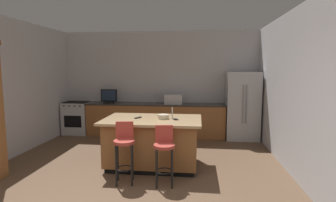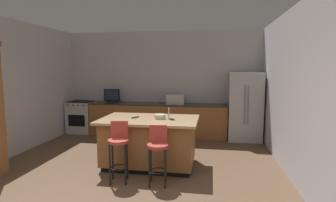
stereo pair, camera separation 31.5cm
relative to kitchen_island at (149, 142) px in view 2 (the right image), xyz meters
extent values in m
cube|color=#BCBCC1|center=(-0.26, 2.71, 0.98)|extent=(6.02, 0.12, 2.92)
cube|color=#BCBCC1|center=(-3.07, 0.30, 0.98)|extent=(0.12, 5.23, 2.92)
cube|color=#BCBCC1|center=(2.55, 0.30, 0.98)|extent=(0.12, 5.23, 2.92)
cube|color=brown|center=(-0.32, 2.33, -0.04)|extent=(3.81, 0.60, 0.87)
cube|color=#332D28|center=(-0.32, 2.33, 0.41)|extent=(3.83, 0.62, 0.04)
cube|color=black|center=(0.00, 0.00, -0.43)|extent=(1.60, 0.93, 0.09)
cube|color=brown|center=(0.00, 0.00, 0.01)|extent=(1.68, 1.01, 0.79)
cube|color=tan|center=(0.00, 0.00, 0.43)|extent=(1.84, 1.17, 0.04)
cube|color=#B7BABF|center=(2.02, 2.27, 0.42)|extent=(0.84, 0.72, 1.78)
cylinder|color=gray|center=(1.98, 1.88, 0.50)|extent=(0.02, 0.02, 0.98)
cylinder|color=gray|center=(2.06, 1.88, 0.50)|extent=(0.02, 0.02, 0.98)
cube|color=#B7BABF|center=(-2.60, 2.33, -0.02)|extent=(0.71, 0.60, 0.91)
cube|color=black|center=(-2.60, 2.03, -0.07)|extent=(0.50, 0.01, 0.33)
cube|color=black|center=(-2.60, 2.33, 0.44)|extent=(0.64, 0.50, 0.02)
cylinder|color=black|center=(-2.84, 2.02, 0.37)|extent=(0.04, 0.03, 0.04)
cylinder|color=black|center=(-2.68, 2.02, 0.37)|extent=(0.04, 0.03, 0.04)
cylinder|color=black|center=(-2.52, 2.02, 0.37)|extent=(0.04, 0.03, 0.04)
cylinder|color=black|center=(-2.37, 2.02, 0.37)|extent=(0.04, 0.03, 0.04)
cube|color=#B7BABF|center=(0.19, 2.33, 0.56)|extent=(0.48, 0.36, 0.26)
cube|color=black|center=(-1.63, 2.28, 0.46)|extent=(0.27, 0.16, 0.05)
cube|color=black|center=(-1.63, 2.28, 0.65)|extent=(0.45, 0.05, 0.34)
cube|color=#1E2D47|center=(-1.63, 2.25, 0.65)|extent=(0.40, 0.01, 0.29)
cylinder|color=#B2B2B7|center=(-0.38, 2.43, 0.55)|extent=(0.02, 0.02, 0.24)
cylinder|color=#B2B2B7|center=(0.38, 0.00, 0.56)|extent=(0.02, 0.02, 0.22)
cylinder|color=#B23D33|center=(-0.32, -0.82, 0.22)|extent=(0.34, 0.34, 0.05)
cube|color=#B23D33|center=(-0.35, -0.68, 0.39)|extent=(0.29, 0.09, 0.28)
cylinder|color=black|center=(-0.42, -0.97, -0.14)|extent=(0.03, 0.03, 0.67)
cylinder|color=black|center=(-0.18, -0.92, -0.14)|extent=(0.03, 0.03, 0.67)
cylinder|color=black|center=(-0.46, -0.73, -0.14)|extent=(0.03, 0.03, 0.67)
cylinder|color=black|center=(-0.22, -0.68, -0.14)|extent=(0.03, 0.03, 0.67)
torus|color=black|center=(-0.32, -0.82, -0.22)|extent=(0.28, 0.28, 0.02)
cylinder|color=#B23D33|center=(0.33, -0.82, 0.17)|extent=(0.34, 0.34, 0.05)
cube|color=#B23D33|center=(0.31, -0.67, 0.34)|extent=(0.29, 0.07, 0.28)
cylinder|color=black|center=(0.23, -0.96, -0.16)|extent=(0.03, 0.03, 0.62)
cylinder|color=black|center=(0.47, -0.93, -0.16)|extent=(0.03, 0.03, 0.62)
cylinder|color=black|center=(0.19, -0.72, -0.16)|extent=(0.03, 0.03, 0.62)
cylinder|color=black|center=(0.44, -0.68, -0.16)|extent=(0.03, 0.03, 0.62)
torus|color=black|center=(0.33, -0.82, -0.24)|extent=(0.28, 0.28, 0.02)
cylinder|color=beige|center=(0.21, 0.01, 0.50)|extent=(0.21, 0.21, 0.08)
cube|color=black|center=(0.45, -0.04, 0.46)|extent=(0.12, 0.17, 0.01)
cube|color=black|center=(-0.28, 0.03, 0.46)|extent=(0.12, 0.17, 0.02)
camera|label=1|loc=(0.86, -4.90, 1.40)|focal=28.49mm
camera|label=2|loc=(1.17, -4.85, 1.40)|focal=28.49mm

